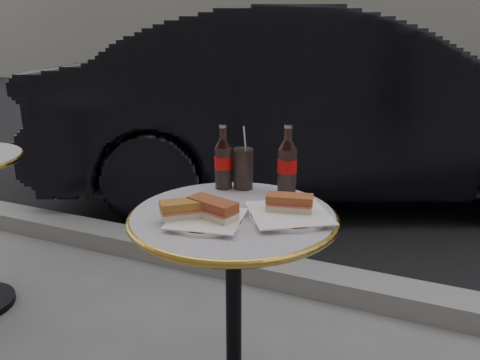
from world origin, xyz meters
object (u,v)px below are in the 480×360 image
at_px(bistro_table, 234,320).
at_px(plate_left, 207,221).
at_px(cola_bottle_right, 287,160).
at_px(cola_bottle_left, 223,157).
at_px(parked_car, 331,108).
at_px(cola_glass, 243,169).
at_px(plate_right, 289,216).

distance_m(bistro_table, plate_left, 0.39).
distance_m(plate_left, cola_bottle_right, 0.37).
relative_size(cola_bottle_left, parked_car, 0.05).
bearing_deg(bistro_table, cola_bottle_left, 122.27).
xyz_separation_m(cola_glass, parked_car, (-0.19, 2.14, -0.10)).
xyz_separation_m(cola_bottle_right, parked_car, (-0.34, 2.14, -0.15)).
distance_m(plate_right, cola_glass, 0.31).
xyz_separation_m(plate_right, cola_bottle_right, (-0.07, 0.20, 0.11)).
relative_size(plate_left, parked_car, 0.05).
xyz_separation_m(bistro_table, cola_bottle_right, (0.09, 0.23, 0.48)).
height_order(plate_right, cola_bottle_right, cola_bottle_right).
xyz_separation_m(cola_bottle_left, cola_bottle_right, (0.22, 0.03, 0.01)).
bearing_deg(cola_glass, bistro_table, -74.06).
xyz_separation_m(bistro_table, cola_bottle_left, (-0.13, 0.20, 0.48)).
height_order(plate_left, cola_bottle_left, cola_bottle_left).
distance_m(cola_bottle_right, cola_glass, 0.16).
bearing_deg(bistro_table, cola_glass, 105.94).
bearing_deg(plate_left, cola_bottle_right, 69.26).
bearing_deg(parked_car, cola_bottle_left, 159.43).
height_order(bistro_table, plate_right, plate_right).
bearing_deg(cola_glass, plate_left, -85.09).
height_order(plate_right, cola_glass, cola_glass).
distance_m(bistro_table, parked_car, 2.40).
relative_size(cola_bottle_right, parked_car, 0.05).
relative_size(plate_right, cola_glass, 1.65).
bearing_deg(cola_bottle_right, plate_left, -110.74).
distance_m(plate_left, cola_glass, 0.33).
bearing_deg(cola_bottle_left, cola_glass, 20.70).
height_order(cola_bottle_right, cola_glass, cola_bottle_right).
bearing_deg(plate_right, cola_bottle_left, 149.36).
bearing_deg(plate_left, parked_car, 95.01).
bearing_deg(plate_left, bistro_table, 69.94).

